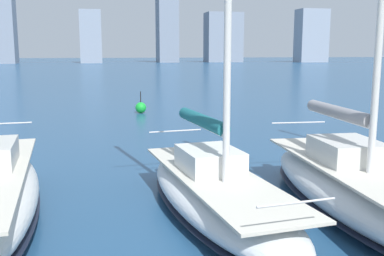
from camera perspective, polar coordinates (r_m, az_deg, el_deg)
The scene contains 4 objects.
city_skyline at distance 163.39m, azimuth -18.27°, elevation 14.90°, with size 175.38×21.93×54.14m.
sailboat_grey at distance 11.74m, azimuth 19.91°, elevation -6.86°, with size 3.05×8.44×10.94m.
sailboat_teal at distance 10.88m, azimuth 3.02°, elevation -8.00°, with size 2.86×7.92×9.83m.
channel_buoy at distance 29.24m, azimuth -6.52°, elevation 2.60°, with size 0.70×0.70×1.40m.
Camera 1 is at (2.35, 3.07, 3.91)m, focal length 42.00 mm.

